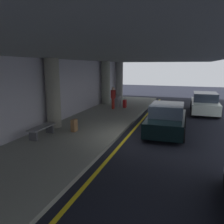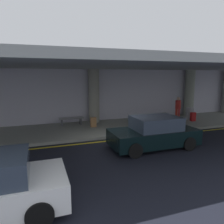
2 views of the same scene
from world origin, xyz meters
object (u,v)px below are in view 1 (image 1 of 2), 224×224
(car_black, at_px, (166,119))
(suitcase_upright_primary, at_px, (74,125))
(support_column_left_mid, at_px, (53,93))
(support_column_right_mid, at_px, (119,80))
(suitcase_upright_secondary, at_px, (125,104))
(car_white_no2, at_px, (205,103))
(trash_bin_steel, at_px, (118,101))
(traveler_with_luggage, at_px, (113,96))
(bench_metal, at_px, (42,129))
(support_column_center, at_px, (106,83))

(car_black, relative_size, suitcase_upright_primary, 4.56)
(support_column_left_mid, height_order, support_column_right_mid, same)
(car_black, distance_m, suitcase_upright_primary, 4.74)
(car_black, distance_m, suitcase_upright_secondary, 6.54)
(car_black, height_order, suitcase_upright_primary, car_black)
(car_white_no2, relative_size, car_black, 1.00)
(support_column_right_mid, height_order, trash_bin_steel, support_column_right_mid)
(support_column_right_mid, xyz_separation_m, car_white_no2, (-4.71, -8.00, -1.26))
(car_black, bearing_deg, support_column_right_mid, 28.64)
(car_white_no2, relative_size, traveler_with_luggage, 2.44)
(suitcase_upright_primary, bearing_deg, bench_metal, 154.57)
(car_white_no2, bearing_deg, support_column_left_mid, -46.26)
(suitcase_upright_primary, bearing_deg, support_column_center, 24.11)
(support_column_left_mid, xyz_separation_m, support_column_center, (8.00, 0.00, 0.00))
(car_white_no2, height_order, car_black, same)
(support_column_center, xyz_separation_m, suitcase_upright_primary, (-8.43, -1.43, -1.51))
(support_column_center, xyz_separation_m, traveler_with_luggage, (-2.06, -1.37, -0.86))
(suitcase_upright_primary, bearing_deg, support_column_right_mid, 21.03)
(car_white_no2, bearing_deg, traveler_with_luggage, -77.13)
(support_column_center, relative_size, suitcase_upright_secondary, 4.06)
(support_column_left_mid, relative_size, suitcase_upright_primary, 4.06)
(support_column_left_mid, bearing_deg, bench_metal, -166.44)
(support_column_left_mid, bearing_deg, suitcase_upright_primary, -106.69)
(support_column_left_mid, xyz_separation_m, traveler_with_luggage, (5.94, -1.37, -0.86))
(car_black, xyz_separation_m, suitcase_upright_secondary, (5.36, 3.73, -0.25))
(car_white_no2, height_order, bench_metal, car_white_no2)
(car_white_no2, xyz_separation_m, traveler_with_luggage, (-1.34, 6.63, 0.40))
(suitcase_upright_primary, bearing_deg, suitcase_upright_secondary, 9.30)
(suitcase_upright_secondary, bearing_deg, traveler_with_luggage, 122.78)
(support_column_right_mid, distance_m, suitcase_upright_secondary, 5.86)
(car_black, height_order, traveler_with_luggage, traveler_with_luggage)
(support_column_left_mid, relative_size, bench_metal, 2.28)
(bench_metal, bearing_deg, suitcase_upright_secondary, -11.30)
(support_column_center, distance_m, support_column_right_mid, 4.00)
(support_column_right_mid, relative_size, car_white_no2, 0.89)
(support_column_left_mid, height_order, suitcase_upright_secondary, support_column_left_mid)
(support_column_left_mid, distance_m, trash_bin_steel, 7.25)
(support_column_center, relative_size, traveler_with_luggage, 2.17)
(support_column_left_mid, distance_m, traveler_with_luggage, 6.16)
(support_column_right_mid, xyz_separation_m, car_black, (-10.62, -5.81, -1.26))
(traveler_with_luggage, bearing_deg, trash_bin_steel, -74.68)
(car_black, height_order, trash_bin_steel, car_black)
(support_column_left_mid, height_order, car_black, support_column_left_mid)
(support_column_left_mid, xyz_separation_m, trash_bin_steel, (6.97, -1.42, -1.40))
(support_column_center, bearing_deg, support_column_right_mid, 0.00)
(support_column_right_mid, relative_size, traveler_with_luggage, 2.17)
(suitcase_upright_primary, relative_size, bench_metal, 0.56)
(suitcase_upright_secondary, bearing_deg, car_white_no2, -100.10)
(support_column_left_mid, xyz_separation_m, car_black, (1.38, -5.81, -1.26))
(car_black, bearing_deg, support_column_left_mid, 103.29)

